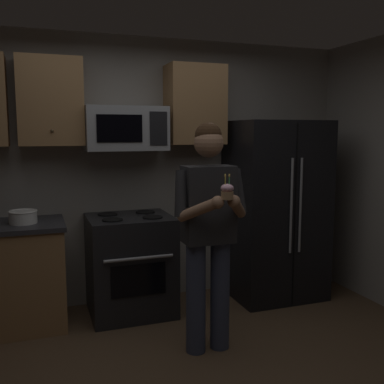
{
  "coord_description": "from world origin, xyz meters",
  "views": [
    {
      "loc": [
        -0.97,
        -2.64,
        1.69
      ],
      "look_at": [
        0.13,
        0.44,
        1.25
      ],
      "focal_mm": 41.89,
      "sensor_mm": 36.0,
      "label": 1
    }
  ],
  "objects_px": {
    "oven_range": "(131,265)",
    "cupcake": "(227,191)",
    "refrigerator": "(275,210)",
    "microwave": "(125,129)",
    "bowl_large_white": "(23,217)",
    "person": "(209,225)"
  },
  "relations": [
    {
      "from": "oven_range",
      "to": "cupcake",
      "type": "xyz_separation_m",
      "value": [
        0.41,
        -1.26,
        0.83
      ]
    },
    {
      "from": "refrigerator",
      "to": "cupcake",
      "type": "relative_size",
      "value": 10.35
    },
    {
      "from": "oven_range",
      "to": "refrigerator",
      "type": "distance_m",
      "value": 1.56
    },
    {
      "from": "oven_range",
      "to": "microwave",
      "type": "relative_size",
      "value": 1.26
    },
    {
      "from": "microwave",
      "to": "bowl_large_white",
      "type": "relative_size",
      "value": 3.11
    },
    {
      "from": "oven_range",
      "to": "person",
      "type": "relative_size",
      "value": 0.53
    },
    {
      "from": "person",
      "to": "oven_range",
      "type": "bearing_deg",
      "value": 113.9
    },
    {
      "from": "microwave",
      "to": "oven_range",
      "type": "bearing_deg",
      "value": -90.02
    },
    {
      "from": "oven_range",
      "to": "bowl_large_white",
      "type": "bearing_deg",
      "value": -179.58
    },
    {
      "from": "oven_range",
      "to": "refrigerator",
      "type": "bearing_deg",
      "value": -1.5
    },
    {
      "from": "microwave",
      "to": "person",
      "type": "bearing_deg",
      "value": -68.56
    },
    {
      "from": "oven_range",
      "to": "person",
      "type": "height_order",
      "value": "person"
    },
    {
      "from": "bowl_large_white",
      "to": "person",
      "type": "distance_m",
      "value": 1.62
    },
    {
      "from": "bowl_large_white",
      "to": "cupcake",
      "type": "distance_m",
      "value": 1.85
    },
    {
      "from": "oven_range",
      "to": "bowl_large_white",
      "type": "xyz_separation_m",
      "value": [
        -0.92,
        -0.01,
        0.52
      ]
    },
    {
      "from": "bowl_large_white",
      "to": "cupcake",
      "type": "relative_size",
      "value": 1.37
    },
    {
      "from": "microwave",
      "to": "person",
      "type": "relative_size",
      "value": 0.42
    },
    {
      "from": "person",
      "to": "bowl_large_white",
      "type": "bearing_deg",
      "value": 145.18
    },
    {
      "from": "refrigerator",
      "to": "cupcake",
      "type": "bearing_deg",
      "value": -131.74
    },
    {
      "from": "refrigerator",
      "to": "cupcake",
      "type": "xyz_separation_m",
      "value": [
        -1.09,
        -1.22,
        0.39
      ]
    },
    {
      "from": "microwave",
      "to": "cupcake",
      "type": "bearing_deg",
      "value": -73.36
    },
    {
      "from": "bowl_large_white",
      "to": "person",
      "type": "xyz_separation_m",
      "value": [
        1.33,
        -0.92,
        0.02
      ]
    }
  ]
}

